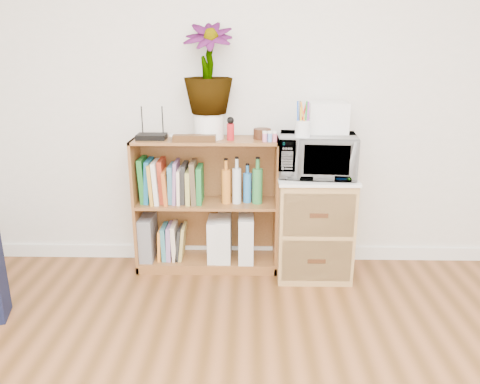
{
  "coord_description": "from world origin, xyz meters",
  "views": [
    {
      "loc": [
        -0.05,
        -1.03,
        1.54
      ],
      "look_at": [
        -0.11,
        1.95,
        0.62
      ],
      "focal_mm": 35.0,
      "sensor_mm": 36.0,
      "label": 1
    }
  ],
  "objects": [
    {
      "name": "lower_books",
      "position": [
        -0.61,
        2.1,
        0.19
      ],
      "size": [
        0.2,
        0.19,
        0.26
      ],
      "color": "orange",
      "rests_on": "bookshelf"
    },
    {
      "name": "file_box",
      "position": [
        -0.78,
        2.1,
        0.23
      ],
      "size": [
        0.09,
        0.25,
        0.32
      ],
      "primitive_type": "cube",
      "color": "slate",
      "rests_on": "bookshelf"
    },
    {
      "name": "pen_cup",
      "position": [
        0.29,
        1.93,
        1.05
      ],
      "size": [
        0.1,
        0.1,
        0.11
      ],
      "primitive_type": "cylinder",
      "color": "silver",
      "rests_on": "microwave"
    },
    {
      "name": "liquor_bottles",
      "position": [
        -0.09,
        2.1,
        0.65
      ],
      "size": [
        0.28,
        0.07,
        0.32
      ],
      "color": "orange",
      "rests_on": "bookshelf"
    },
    {
      "name": "wicker_unit",
      "position": [
        0.4,
        2.02,
        0.35
      ],
      "size": [
        0.5,
        0.45,
        0.7
      ],
      "primitive_type": "cube",
      "color": "#9E7542",
      "rests_on": "ground"
    },
    {
      "name": "potted_plant",
      "position": [
        -0.32,
        2.12,
        1.41
      ],
      "size": [
        0.33,
        0.33,
        0.58
      ],
      "primitive_type": "imported",
      "color": "#40762F",
      "rests_on": "plant_pot"
    },
    {
      "name": "cookbooks",
      "position": [
        -0.6,
        2.1,
        0.64
      ],
      "size": [
        0.44,
        0.2,
        0.31
      ],
      "color": "#1D6F2A",
      "rests_on": "bookshelf"
    },
    {
      "name": "plant_pot",
      "position": [
        -0.32,
        2.12,
        1.03
      ],
      "size": [
        0.2,
        0.2,
        0.17
      ],
      "primitive_type": "cylinder",
      "color": "white",
      "rests_on": "bookshelf"
    },
    {
      "name": "paint_jars",
      "position": [
        0.08,
        2.01,
        0.98
      ],
      "size": [
        0.11,
        0.04,
        0.06
      ],
      "primitive_type": "cube",
      "color": "pink",
      "rests_on": "bookshelf"
    },
    {
      "name": "trinket_box",
      "position": [
        -0.41,
        2.0,
        0.97
      ],
      "size": [
        0.28,
        0.07,
        0.05
      ],
      "primitive_type": "cube",
      "color": "#39210F",
      "rests_on": "bookshelf"
    },
    {
      "name": "magazine_holder_mid",
      "position": [
        -0.23,
        2.09,
        0.23
      ],
      "size": [
        0.1,
        0.25,
        0.32
      ],
      "primitive_type": "cube",
      "color": "silver",
      "rests_on": "bookshelf"
    },
    {
      "name": "wooden_bowl",
      "position": [
        0.04,
        2.11,
        0.98
      ],
      "size": [
        0.12,
        0.12,
        0.07
      ],
      "primitive_type": "cylinder",
      "color": "#361A0E",
      "rests_on": "bookshelf"
    },
    {
      "name": "microwave",
      "position": [
        0.4,
        2.02,
        0.86
      ],
      "size": [
        0.53,
        0.38,
        0.28
      ],
      "primitive_type": "imported",
      "rotation": [
        0.0,
        0.0,
        -0.09
      ],
      "color": "white",
      "rests_on": "wicker_unit"
    },
    {
      "name": "bookshelf",
      "position": [
        -0.35,
        2.1,
        0.47
      ],
      "size": [
        1.0,
        0.3,
        0.95
      ],
      "primitive_type": "cube",
      "color": "brown",
      "rests_on": "ground"
    },
    {
      "name": "kokeshi_doll",
      "position": [
        -0.18,
        2.06,
        1.0
      ],
      "size": [
        0.05,
        0.05,
        0.11
      ],
      "primitive_type": "cylinder",
      "color": "#AE151D",
      "rests_on": "bookshelf"
    },
    {
      "name": "magazine_holder_left",
      "position": [
        -0.3,
        2.09,
        0.22
      ],
      "size": [
        0.1,
        0.24,
        0.31
      ],
      "primitive_type": "cube",
      "color": "silver",
      "rests_on": "bookshelf"
    },
    {
      "name": "small_appliance",
      "position": [
        0.47,
        2.1,
        1.1
      ],
      "size": [
        0.26,
        0.21,
        0.2
      ],
      "primitive_type": "cube",
      "color": "silver",
      "rests_on": "microwave"
    },
    {
      "name": "magazine_holder_right",
      "position": [
        -0.07,
        2.09,
        0.24
      ],
      "size": [
        0.11,
        0.27,
        0.33
      ],
      "primitive_type": "cube",
      "color": "silver",
      "rests_on": "bookshelf"
    },
    {
      "name": "white_bowl",
      "position": [
        -0.53,
        2.07,
        0.97
      ],
      "size": [
        0.13,
        0.13,
        0.03
      ],
      "primitive_type": "imported",
      "color": "silver",
      "rests_on": "bookshelf"
    },
    {
      "name": "router",
      "position": [
        -0.71,
        2.08,
        0.97
      ],
      "size": [
        0.2,
        0.13,
        0.04
      ],
      "primitive_type": "cube",
      "color": "black",
      "rests_on": "bookshelf"
    },
    {
      "name": "skirting_board",
      "position": [
        0.0,
        2.24,
        0.05
      ],
      "size": [
        4.0,
        0.02,
        0.1
      ],
      "primitive_type": "cube",
      "color": "white",
      "rests_on": "ground"
    }
  ]
}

